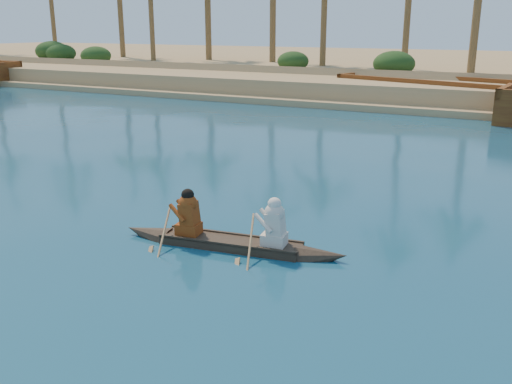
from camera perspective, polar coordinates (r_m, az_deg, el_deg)
The scene contains 4 objects.
sandy_embankment at distance 56.19m, azimuth 13.92°, elevation 11.89°, with size 150.00×51.00×1.50m.
shrub_cluster at distance 41.42m, azimuth 8.60°, elevation 11.68°, with size 100.00×6.00×2.40m, color #193B15, non-canonical shape.
canoe at distance 11.86m, azimuth -2.57°, elevation -4.37°, with size 4.95×1.36×1.35m.
barge_mid at distance 35.32m, azimuth 16.99°, elevation 9.45°, with size 11.40×6.55×1.80m.
Camera 1 is at (13.62, -7.48, 4.46)m, focal length 40.00 mm.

